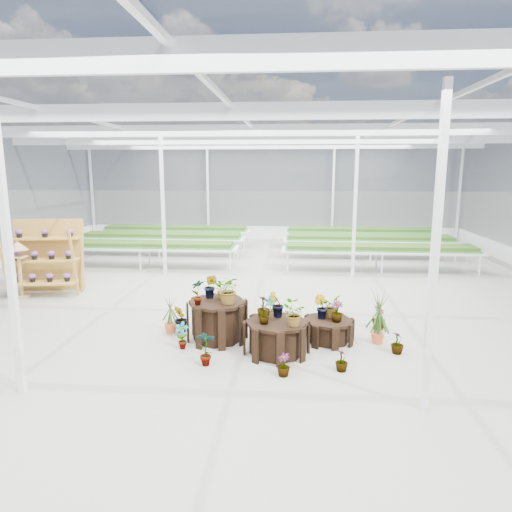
# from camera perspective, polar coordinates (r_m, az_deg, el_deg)

# --- Properties ---
(ground_plane) EXTENTS (24.00, 24.00, 0.00)m
(ground_plane) POSITION_cam_1_polar(r_m,az_deg,el_deg) (10.77, -1.47, -7.39)
(ground_plane) COLOR gray
(ground_plane) RESTS_ON ground
(greenhouse_shell) EXTENTS (18.00, 24.00, 4.50)m
(greenhouse_shell) POSITION_cam_1_polar(r_m,az_deg,el_deg) (10.29, -1.53, 4.59)
(greenhouse_shell) COLOR white
(greenhouse_shell) RESTS_ON ground
(steel_frame) EXTENTS (18.00, 24.00, 4.50)m
(steel_frame) POSITION_cam_1_polar(r_m,az_deg,el_deg) (10.29, -1.53, 4.59)
(steel_frame) COLOR silver
(steel_frame) RESTS_ON ground
(nursery_benches) EXTENTS (16.00, 7.00, 0.84)m
(nursery_benches) POSITION_cam_1_polar(r_m,az_deg,el_deg) (17.65, 0.97, 1.25)
(nursery_benches) COLOR silver
(nursery_benches) RESTS_ON ground
(plinth_tall) EXTENTS (1.47, 1.47, 0.80)m
(plinth_tall) POSITION_cam_1_polar(r_m,az_deg,el_deg) (9.20, -4.85, -8.04)
(plinth_tall) COLOR black
(plinth_tall) RESTS_ON ground
(plinth_mid) EXTENTS (1.35, 1.35, 0.63)m
(plinth_mid) POSITION_cam_1_polar(r_m,az_deg,el_deg) (8.55, 2.58, -10.12)
(plinth_mid) COLOR black
(plinth_mid) RESTS_ON ground
(plinth_low) EXTENTS (1.18, 1.18, 0.45)m
(plinth_low) POSITION_cam_1_polar(r_m,az_deg,el_deg) (9.27, 9.00, -9.15)
(plinth_low) COLOR black
(plinth_low) RESTS_ON ground
(shelf_rack) EXTENTS (2.03, 1.28, 2.01)m
(shelf_rack) POSITION_cam_1_polar(r_m,az_deg,el_deg) (13.56, -24.99, -0.21)
(shelf_rack) COLOR #A47730
(shelf_rack) RESTS_ON ground
(bird_table) EXTENTS (0.40, 0.40, 1.53)m
(bird_table) POSITION_cam_1_polar(r_m,az_deg,el_deg) (13.46, -27.43, -1.55)
(bird_table) COLOR tan
(bird_table) RESTS_ON ground
(nursery_plants) EXTENTS (4.84, 3.01, 1.36)m
(nursery_plants) POSITION_cam_1_polar(r_m,az_deg,el_deg) (9.02, 2.11, -6.98)
(nursery_plants) COLOR #294816
(nursery_plants) RESTS_ON ground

